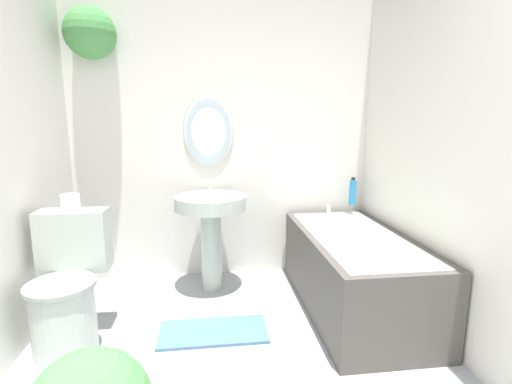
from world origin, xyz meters
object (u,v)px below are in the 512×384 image
at_px(toilet, 67,290).
at_px(pedestal_sink, 211,219).
at_px(shampoo_bottle, 353,192).
at_px(bathtub, 354,270).
at_px(toilet_paper_roll, 70,202).

bearing_deg(toilet, pedestal_sink, 38.52).
height_order(toilet, shampoo_bottle, shampoo_bottle).
height_order(pedestal_sink, bathtub, pedestal_sink).
bearing_deg(toilet, shampoo_bottle, 22.04).
relative_size(pedestal_sink, shampoo_bottle, 3.58).
bearing_deg(shampoo_bottle, pedestal_sink, -172.49).
xyz_separation_m(toilet, pedestal_sink, (0.85, 0.68, 0.23)).
relative_size(pedestal_sink, bathtub, 0.61).
xyz_separation_m(shampoo_bottle, toilet_paper_roll, (-2.07, -0.66, 0.11)).
height_order(toilet, pedestal_sink, pedestal_sink).
distance_m(bathtub, shampoo_bottle, 0.78).
distance_m(shampoo_bottle, toilet_paper_roll, 2.18).
bearing_deg(toilet, bathtub, 7.11).
bearing_deg(pedestal_sink, shampoo_bottle, 7.51).
distance_m(toilet, bathtub, 1.88).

